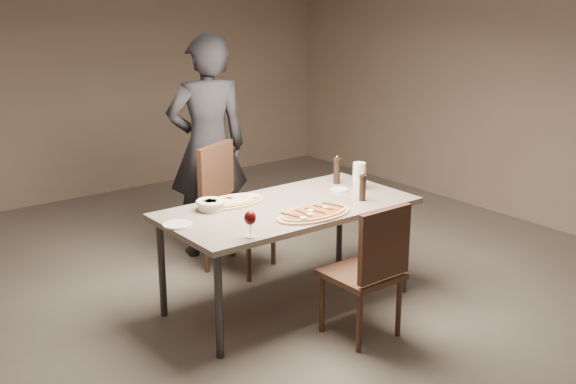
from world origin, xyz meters
TOP-DOWN VIEW (x-y plane):
  - room at (0.00, 0.00)m, footprint 7.00×7.00m
  - dining_table at (0.00, 0.00)m, footprint 1.80×0.90m
  - zucchini_pizza at (0.00, -0.28)m, footprint 0.58×0.32m
  - ham_pizza at (-0.29, 0.28)m, footprint 0.52×0.29m
  - bread_basket at (-0.49, 0.25)m, footprint 0.20×0.20m
  - oil_dish at (0.53, 0.06)m, footprint 0.14×0.14m
  - pepper_mill_left at (0.50, -0.23)m, footprint 0.05×0.05m
  - pepper_mill_right at (0.65, 0.22)m, footprint 0.06×0.06m
  - carafe at (0.69, 0.01)m, footprint 0.10×0.10m
  - wine_glass at (-0.58, -0.37)m, footprint 0.08×0.08m
  - side_plate at (-0.83, 0.10)m, footprint 0.19×0.19m
  - chair_near at (0.09, -0.75)m, footprint 0.44×0.44m
  - chair_far at (0.05, 0.85)m, footprint 0.64×0.64m
  - diner at (0.10, 1.24)m, footprint 0.78×0.61m

SIDE VIEW (x-z plane):
  - chair_near at x=0.09m, z-range 0.06..0.98m
  - chair_far at x=0.05m, z-range 0.06..1.08m
  - dining_table at x=0.00m, z-range 0.32..1.07m
  - side_plate at x=-0.83m, z-range 0.75..0.76m
  - oil_dish at x=0.53m, z-range 0.75..0.77m
  - ham_pizza at x=-0.29m, z-range 0.75..0.78m
  - zucchini_pizza at x=0.00m, z-range 0.74..0.79m
  - bread_basket at x=-0.49m, z-range 0.76..0.83m
  - pepper_mill_left at x=0.50m, z-range 0.74..0.95m
  - carafe at x=0.69m, z-range 0.75..0.95m
  - pepper_mill_right at x=0.65m, z-range 0.74..0.97m
  - wine_glass at x=-0.58m, z-range 0.78..0.95m
  - diner at x=0.10m, z-range 0.00..1.87m
  - room at x=0.00m, z-range -2.10..4.90m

